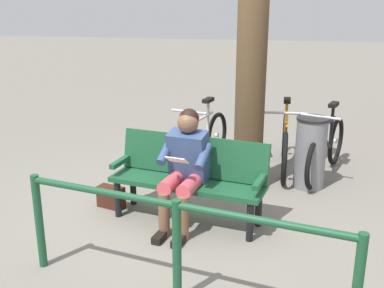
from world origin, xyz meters
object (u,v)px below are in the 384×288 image
object	(u,v)px
person_reading	(185,164)
handbag	(111,197)
tree_trunk	(252,41)
bicycle_silver	(202,143)
litter_bin	(310,153)
bench	(190,173)
bicycle_blue	(249,143)
bicycle_orange	(326,149)
bicycle_black	(285,144)

from	to	relation	value
person_reading	handbag	size ratio (longest dim) A/B	4.00
tree_trunk	bicycle_silver	distance (m)	1.64
handbag	litter_bin	xyz separation A→B (m)	(-2.19, -1.00, 0.32)
person_reading	bench	bearing A→B (deg)	-84.71
tree_trunk	bicycle_blue	world-z (taller)	tree_trunk
bench	bicycle_orange	xyz separation A→B (m)	(-1.51, -1.52, -0.15)
person_reading	litter_bin	distance (m)	1.82
bench	person_reading	xyz separation A→B (m)	(0.02, 0.16, 0.16)
bicycle_blue	bicycle_silver	distance (m)	0.63
bench	litter_bin	bearing A→B (deg)	-128.41
bicycle_blue	bicycle_black	bearing A→B (deg)	85.36
person_reading	bicycle_blue	distance (m)	1.88
tree_trunk	bicycle_orange	distance (m)	1.80
person_reading	bicycle_silver	xyz separation A→B (m)	(0.09, -1.66, -0.31)
litter_bin	bicycle_blue	xyz separation A→B (m)	(0.77, -0.52, -0.08)
bicycle_black	handbag	bearing A→B (deg)	-49.85
bench	bicycle_silver	xyz separation A→B (m)	(0.11, -1.49, -0.15)
bicycle_blue	bicycle_orange	bearing A→B (deg)	74.36
person_reading	bicycle_black	distance (m)	2.10
bicycle_black	bicycle_blue	distance (m)	0.47
bicycle_blue	bicycle_silver	bearing A→B (deg)	-89.18
bicycle_black	bicycle_orange	bearing A→B (deg)	75.66
tree_trunk	bicycle_blue	size ratio (longest dim) A/B	2.12
litter_bin	bicycle_orange	xyz separation A→B (m)	(-0.23, -0.43, -0.08)
litter_bin	bicycle_black	xyz separation A→B (m)	(0.30, -0.57, -0.08)
bicycle_orange	bicycle_black	world-z (taller)	same
bench	bicycle_black	xyz separation A→B (m)	(-0.98, -1.66, -0.15)
person_reading	bicycle_black	world-z (taller)	person_reading
handbag	bicycle_blue	distance (m)	2.10
litter_bin	bicycle_blue	bearing A→B (deg)	-34.33
bicycle_silver	tree_trunk	bearing A→B (deg)	64.53
handbag	bicycle_orange	bearing A→B (deg)	-149.37
bench	bicycle_silver	size ratio (longest dim) A/B	1.01
litter_bin	bicycle_silver	distance (m)	1.45
bicycle_black	bicycle_silver	world-z (taller)	same
bicycle_black	bench	bearing A→B (deg)	-30.07
tree_trunk	bicycle_orange	xyz separation A→B (m)	(-0.97, -0.58, -1.41)
bicycle_orange	bicycle_silver	bearing A→B (deg)	-69.29
bench	bicycle_orange	bearing A→B (deg)	-123.59
handbag	person_reading	bearing A→B (deg)	163.77
tree_trunk	litter_bin	size ratio (longest dim) A/B	4.02
bicycle_orange	person_reading	bearing A→B (deg)	-22.39
bicycle_black	bicycle_silver	bearing A→B (deg)	-80.76
person_reading	bicycle_blue	size ratio (longest dim) A/B	0.72
bicycle_orange	bicycle_blue	size ratio (longest dim) A/B	0.96
bench	tree_trunk	bearing A→B (deg)	-108.62
bicycle_orange	litter_bin	bearing A→B (deg)	-8.09
bench	litter_bin	distance (m)	1.68
litter_bin	handbag	bearing A→B (deg)	24.54
bicycle_blue	bench	bearing A→B (deg)	-27.93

